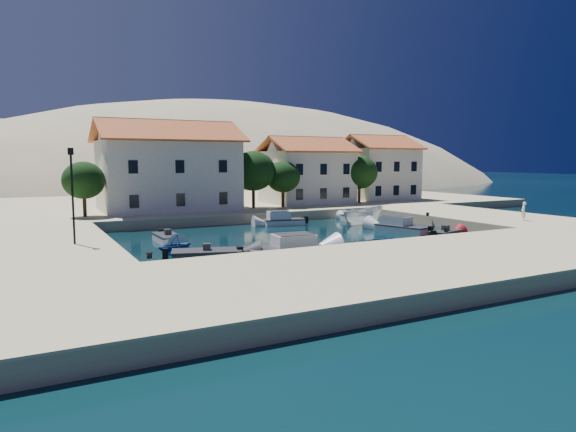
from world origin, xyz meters
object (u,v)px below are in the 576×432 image
object	(u,v)px
cabin_cruiser_east	(402,227)
boat_east	(363,224)
cabin_cruiser_south	(284,248)
building_right	(378,167)
pedestrian	(523,211)
rowboat_south	(391,248)
building_left	(168,165)
lamppost	(72,186)
building_mid	(307,170)

from	to	relation	value
cabin_cruiser_east	boat_east	bearing A→B (deg)	-18.64
boat_east	cabin_cruiser_south	bearing A→B (deg)	119.95
cabin_cruiser_south	cabin_cruiser_east	bearing A→B (deg)	24.29
building_right	pedestrian	distance (m)	27.53
cabin_cruiser_east	boat_east	distance (m)	6.26
cabin_cruiser_south	cabin_cruiser_east	world-z (taller)	same
cabin_cruiser_south	rowboat_south	size ratio (longest dim) A/B	1.06
building_left	lamppost	size ratio (longest dim) A/B	2.36
building_right	rowboat_south	size ratio (longest dim) A/B	1.83
cabin_cruiser_south	pedestrian	bearing A→B (deg)	5.88
rowboat_south	boat_east	size ratio (longest dim) A/B	1.01
lamppost	cabin_cruiser_east	bearing A→B (deg)	-0.36
building_mid	pedestrian	bearing A→B (deg)	-73.64
building_left	building_mid	size ratio (longest dim) A/B	1.40
building_right	cabin_cruiser_east	xyz separation A→B (m)	(-14.28, -22.17, -5.00)
lamppost	boat_east	xyz separation A→B (m)	(27.43, 6.06, -4.75)
building_mid	cabin_cruiser_east	world-z (taller)	building_mid
building_left	boat_east	xyz separation A→B (m)	(15.93, -13.94, -5.94)
building_left	building_mid	distance (m)	18.04
cabin_cruiser_east	pedestrian	world-z (taller)	pedestrian
lamppost	building_mid	bearing A→B (deg)	35.45
cabin_cruiser_south	rowboat_south	xyz separation A→B (m)	(8.36, -1.02, -0.48)
pedestrian	lamppost	bearing A→B (deg)	-40.37
building_mid	boat_east	bearing A→B (deg)	-97.88
building_right	lamppost	world-z (taller)	building_right
building_right	rowboat_south	bearing A→B (deg)	-125.99
building_mid	boat_east	distance (m)	15.96
building_left	cabin_cruiser_east	bearing A→B (deg)	-52.07
building_mid	cabin_cruiser_east	xyz separation A→B (m)	(-2.28, -21.17, -4.75)
building_mid	cabin_cruiser_south	bearing A→B (deg)	-122.75
cabin_cruiser_east	pedestrian	xyz separation A→B (m)	(9.90, -4.77, 1.37)
rowboat_south	pedestrian	size ratio (longest dim) A/B	3.05
rowboat_south	boat_east	world-z (taller)	boat_east
building_mid	pedestrian	distance (m)	27.24
building_mid	pedestrian	world-z (taller)	building_mid
building_mid	cabin_cruiser_east	bearing A→B (deg)	-96.15
building_mid	boat_east	xyz separation A→B (m)	(-2.07, -14.94, -5.22)
building_left	pedestrian	world-z (taller)	building_left
building_left	lamppost	bearing A→B (deg)	-119.90
building_mid	rowboat_south	world-z (taller)	building_mid
building_left	cabin_cruiser_east	world-z (taller)	building_left
building_left	cabin_cruiser_south	bearing A→B (deg)	-87.36
cabin_cruiser_east	building_right	bearing A→B (deg)	-49.45
building_left	lamppost	distance (m)	23.10
boat_east	building_left	bearing A→B (deg)	41.50
building_left	lamppost	world-z (taller)	building_left
building_mid	cabin_cruiser_east	distance (m)	21.82
lamppost	pedestrian	distance (m)	37.55
cabin_cruiser_south	boat_east	xyz separation A→B (m)	(14.77, 11.24, -0.48)
building_right	cabin_cruiser_south	xyz separation A→B (m)	(-28.84, -27.18, -5.00)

